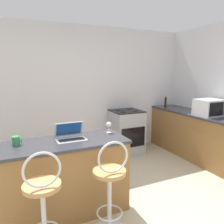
# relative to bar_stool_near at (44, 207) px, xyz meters

# --- Properties ---
(wall_back) EXTENTS (12.00, 0.06, 2.60)m
(wall_back) POSITION_rel_bar_stool_near_xyz_m (0.89, 2.41, 0.80)
(wall_back) COLOR silver
(wall_back) RESTS_ON ground_plane
(breakfast_bar) EXTENTS (1.46, 0.60, 0.91)m
(breakfast_bar) POSITION_rel_bar_stool_near_xyz_m (0.33, 0.57, -0.05)
(breakfast_bar) COLOR olive
(breakfast_bar) RESTS_ON ground_plane
(counter_right) EXTENTS (0.61, 2.98, 0.91)m
(counter_right) POSITION_rel_bar_stool_near_xyz_m (3.10, 0.90, -0.05)
(counter_right) COLOR olive
(counter_right) RESTS_ON ground_plane
(bar_stool_near) EXTENTS (0.40, 0.40, 1.06)m
(bar_stool_near) POSITION_rel_bar_stool_near_xyz_m (0.00, 0.00, 0.00)
(bar_stool_near) COLOR silver
(bar_stool_near) RESTS_ON ground_plane
(bar_stool_far) EXTENTS (0.40, 0.40, 1.06)m
(bar_stool_far) POSITION_rel_bar_stool_near_xyz_m (0.66, 0.00, 0.00)
(bar_stool_far) COLOR silver
(bar_stool_far) RESTS_ON ground_plane
(laptop) EXTENTS (0.35, 0.26, 0.20)m
(laptop) POSITION_rel_bar_stool_near_xyz_m (0.42, 0.63, 0.45)
(laptop) COLOR #B7BABF
(laptop) RESTS_ON breakfast_bar
(microwave) EXTENTS (0.46, 0.39, 0.30)m
(microwave) POSITION_rel_bar_stool_near_xyz_m (3.09, 0.98, 0.55)
(microwave) COLOR silver
(microwave) RESTS_ON counter_right
(stove_range) EXTENTS (0.62, 0.60, 0.91)m
(stove_range) POSITION_rel_bar_stool_near_xyz_m (1.95, 2.06, -0.05)
(stove_range) COLOR #9EA3A8
(stove_range) RESTS_ON ground_plane
(wine_glass_short) EXTENTS (0.07, 0.07, 0.15)m
(wine_glass_short) POSITION_rel_bar_stool_near_xyz_m (0.95, 0.70, 0.51)
(wine_glass_short) COLOR silver
(wine_glass_short) RESTS_ON breakfast_bar
(mug_green) EXTENTS (0.10, 0.08, 0.10)m
(mug_green) POSITION_rel_bar_stool_near_xyz_m (-0.18, 0.67, 0.45)
(mug_green) COLOR #338447
(mug_green) RESTS_ON breakfast_bar
(pepper_mill) EXTENTS (0.05, 0.05, 0.23)m
(pepper_mill) POSITION_rel_bar_stool_near_xyz_m (3.02, 2.15, 0.51)
(pepper_mill) COLOR #331E14
(pepper_mill) RESTS_ON counter_right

